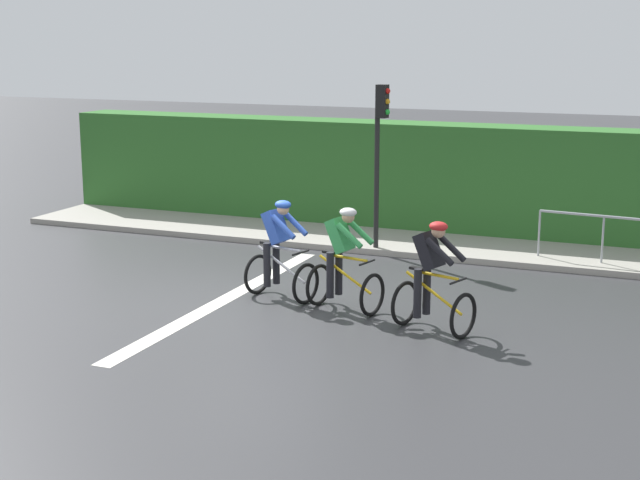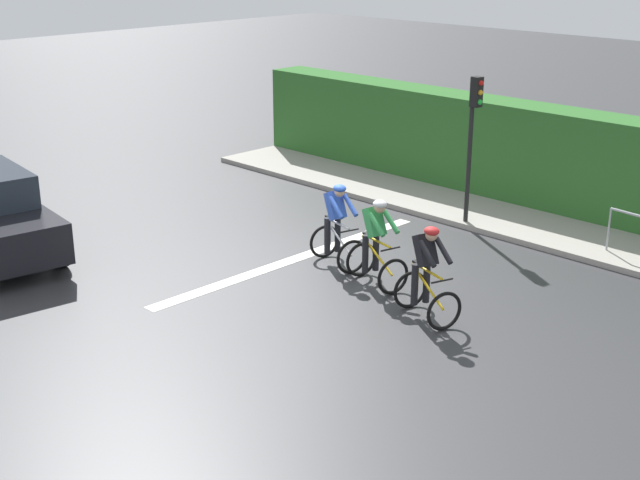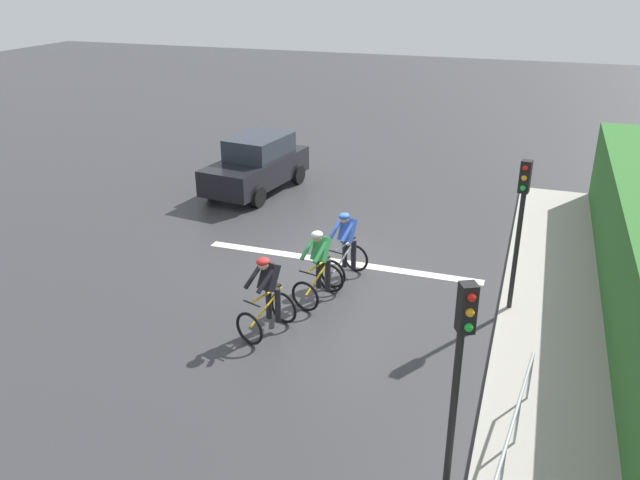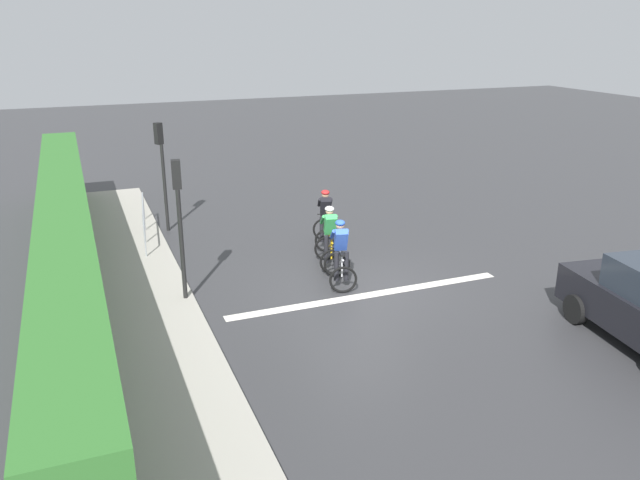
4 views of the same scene
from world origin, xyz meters
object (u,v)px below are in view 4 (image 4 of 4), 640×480
Objects in this scene: cyclist_lead at (326,220)px; traffic_light_near_crossing at (179,210)px; traffic_light_far_junction at (161,160)px; cyclist_mid at (340,255)px; pedestrian_railing_kerbside at (144,214)px; cyclist_second at (330,239)px.

cyclist_lead is 0.50× the size of traffic_light_near_crossing.
traffic_light_far_junction is (0.43, 5.59, 0.00)m from traffic_light_near_crossing.
cyclist_mid is at bearing -6.95° from traffic_light_near_crossing.
traffic_light_near_crossing is 5.07m from pedestrian_railing_kerbside.
traffic_light_near_crossing reaches higher than cyclist_mid.
cyclist_second is 0.46× the size of pedestrian_railing_kerbside.
cyclist_mid is at bearing -104.92° from cyclist_lead.
cyclist_second is 1.23m from cyclist_mid.
cyclist_mid reaches higher than pedestrian_railing_kerbside.
traffic_light_far_junction reaches higher than cyclist_lead.
cyclist_second is 5.91m from pedestrian_railing_kerbside.
traffic_light_near_crossing is at bearing -169.16° from cyclist_second.
cyclist_mid is 7.03m from traffic_light_far_junction.
cyclist_second is at bearing -53.90° from traffic_light_far_junction.
pedestrian_railing_kerbside is at bearing 136.16° from cyclist_second.
traffic_light_near_crossing is at bearing 173.05° from cyclist_mid.
traffic_light_far_junction is (-4.04, 3.24, 1.43)m from cyclist_lead.
cyclist_second and cyclist_mid have the same top height.
cyclist_second is 0.50× the size of traffic_light_far_junction.
traffic_light_near_crossing is at bearing -152.34° from cyclist_lead.
cyclist_lead is at bearing 27.66° from traffic_light_near_crossing.
cyclist_lead is at bearing 71.82° from cyclist_second.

